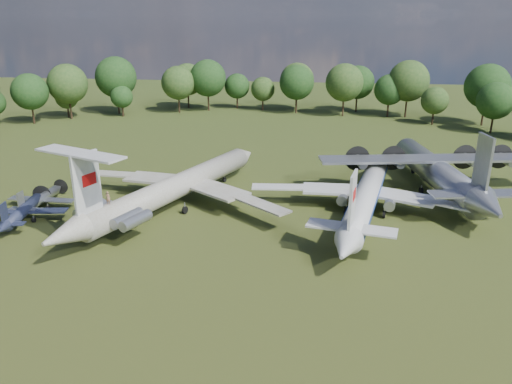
% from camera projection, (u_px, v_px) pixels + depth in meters
% --- Properties ---
extents(ground, '(300.00, 300.00, 0.00)m').
position_uv_depth(ground, '(214.00, 211.00, 73.35)').
color(ground, '#244416').
rests_on(ground, ground).
extents(il62_airliner, '(53.69, 59.99, 4.84)m').
position_uv_depth(il62_airliner, '(177.00, 191.00, 74.35)').
color(il62_airliner, '#B9B8B4').
rests_on(il62_airliner, ground).
extents(tu104_jet, '(42.79, 51.66, 4.57)m').
position_uv_depth(tu104_jet, '(367.00, 198.00, 71.71)').
color(tu104_jet, silver).
rests_on(tu104_jet, ground).
extents(an12_transport, '(44.12, 47.69, 5.50)m').
position_uv_depth(an12_transport, '(436.00, 176.00, 80.17)').
color(an12_transport, '#989A9F').
rests_on(an12_transport, ground).
extents(small_prop_west, '(13.98, 17.51, 2.33)m').
position_uv_depth(small_prop_west, '(23.00, 214.00, 69.14)').
color(small_prop_west, black).
rests_on(small_prop_west, ground).
extents(small_prop_northwest, '(10.38, 13.99, 2.02)m').
position_uv_depth(small_prop_northwest, '(40.00, 202.00, 74.10)').
color(small_prop_northwest, '#A2A4A9').
rests_on(small_prop_northwest, ground).
extents(person_on_il62, '(0.64, 0.44, 1.71)m').
position_uv_depth(person_on_il62, '(108.00, 198.00, 62.11)').
color(person_on_il62, '#916649').
rests_on(person_on_il62, il62_airliner).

